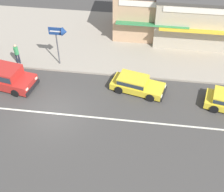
% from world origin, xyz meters
% --- Properties ---
extents(ground_plane, '(160.00, 160.00, 0.00)m').
position_xyz_m(ground_plane, '(0.00, 0.00, 0.00)').
color(ground_plane, '#423F3D').
extents(lane_centre_stripe, '(50.40, 0.14, 0.01)m').
position_xyz_m(lane_centre_stripe, '(0.00, 0.00, 0.00)').
color(lane_centre_stripe, silver).
rests_on(lane_centre_stripe, ground).
extents(kerb_strip, '(68.00, 10.00, 0.15)m').
position_xyz_m(kerb_strip, '(0.00, 9.54, 0.07)').
color(kerb_strip, '#9E9384').
rests_on(kerb_strip, ground).
extents(minivan_red_2, '(4.77, 2.64, 1.56)m').
position_xyz_m(minivan_red_2, '(-4.41, 2.48, 0.84)').
color(minivan_red_2, red).
rests_on(minivan_red_2, ground).
extents(hatchback_yellow_3, '(4.09, 2.41, 1.10)m').
position_xyz_m(hatchback_yellow_3, '(5.21, 3.13, 0.59)').
color(hatchback_yellow_3, yellow).
rests_on(hatchback_yellow_3, ground).
extents(arrow_signboard, '(1.39, 0.65, 3.25)m').
position_xyz_m(arrow_signboard, '(-0.51, 5.35, 2.88)').
color(arrow_signboard, '#4C4C51').
rests_on(arrow_signboard, kerb_strip).
extents(pedestrian_near_clock, '(0.34, 0.34, 1.70)m').
position_xyz_m(pedestrian_near_clock, '(-4.24, 5.02, 1.15)').
color(pedestrian_near_clock, '#232838').
rests_on(pedestrian_near_clock, kerb_strip).
extents(shopfront_corner_warung, '(6.90, 6.38, 4.13)m').
position_xyz_m(shopfront_corner_warung, '(9.60, 11.39, 2.22)').
color(shopfront_corner_warung, '#B2A893').
rests_on(shopfront_corner_warung, kerb_strip).
extents(shopfront_mid_block, '(6.69, 5.55, 4.15)m').
position_xyz_m(shopfront_mid_block, '(6.00, 11.55, 2.23)').
color(shopfront_mid_block, tan).
rests_on(shopfront_mid_block, kerb_strip).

